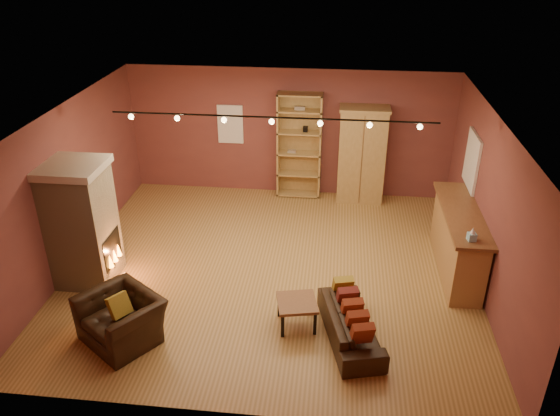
# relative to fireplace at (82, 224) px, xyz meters

# --- Properties ---
(floor) EXTENTS (7.00, 7.00, 0.00)m
(floor) POSITION_rel_fireplace_xyz_m (3.04, 0.60, -1.06)
(floor) COLOR olive
(floor) RESTS_ON ground
(ceiling) EXTENTS (7.00, 7.00, 0.00)m
(ceiling) POSITION_rel_fireplace_xyz_m (3.04, 0.60, 1.74)
(ceiling) COLOR #57361B
(ceiling) RESTS_ON back_wall
(back_wall) EXTENTS (7.00, 0.02, 2.80)m
(back_wall) POSITION_rel_fireplace_xyz_m (3.04, 3.85, 0.34)
(back_wall) COLOR brown
(back_wall) RESTS_ON floor
(left_wall) EXTENTS (0.02, 6.50, 2.80)m
(left_wall) POSITION_rel_fireplace_xyz_m (-0.46, 0.60, 0.34)
(left_wall) COLOR brown
(left_wall) RESTS_ON floor
(right_wall) EXTENTS (0.02, 6.50, 2.80)m
(right_wall) POSITION_rel_fireplace_xyz_m (6.54, 0.60, 0.34)
(right_wall) COLOR brown
(right_wall) RESTS_ON floor
(fireplace) EXTENTS (1.01, 0.98, 2.12)m
(fireplace) POSITION_rel_fireplace_xyz_m (0.00, 0.00, 0.00)
(fireplace) COLOR tan
(fireplace) RESTS_ON floor
(back_window) EXTENTS (0.56, 0.04, 0.86)m
(back_window) POSITION_rel_fireplace_xyz_m (1.74, 3.83, 0.49)
(back_window) COLOR white
(back_window) RESTS_ON back_wall
(bookcase) EXTENTS (0.95, 0.37, 2.33)m
(bookcase) POSITION_rel_fireplace_xyz_m (3.27, 3.73, 0.12)
(bookcase) COLOR tan
(bookcase) RESTS_ON floor
(armoire) EXTENTS (1.04, 0.59, 2.11)m
(armoire) POSITION_rel_fireplace_xyz_m (4.62, 3.58, 0.00)
(armoire) COLOR tan
(armoire) RESTS_ON floor
(bar_counter) EXTENTS (0.64, 2.39, 1.14)m
(bar_counter) POSITION_rel_fireplace_xyz_m (6.24, 0.96, -0.48)
(bar_counter) COLOR tan
(bar_counter) RESTS_ON floor
(tissue_box) EXTENTS (0.15, 0.15, 0.23)m
(tissue_box) POSITION_rel_fireplace_xyz_m (6.19, 0.01, 0.17)
(tissue_box) COLOR #8CC7E0
(tissue_box) RESTS_ON bar_counter
(right_window) EXTENTS (0.05, 0.90, 1.00)m
(right_window) POSITION_rel_fireplace_xyz_m (6.51, 2.00, 0.59)
(right_window) COLOR white
(right_window) RESTS_ON right_wall
(loveseat) EXTENTS (0.88, 1.72, 0.72)m
(loveseat) POSITION_rel_fireplace_xyz_m (4.42, -1.07, -0.71)
(loveseat) COLOR black
(loveseat) RESTS_ON floor
(armchair) EXTENTS (1.29, 1.21, 0.95)m
(armchair) POSITION_rel_fireplace_xyz_m (1.12, -1.45, -0.58)
(armchair) COLOR black
(armchair) RESTS_ON floor
(coffee_table) EXTENTS (0.68, 0.68, 0.44)m
(coffee_table) POSITION_rel_fireplace_xyz_m (3.61, -0.86, -0.69)
(coffee_table) COLOR brown
(coffee_table) RESTS_ON floor
(track_rail) EXTENTS (5.20, 0.09, 0.13)m
(track_rail) POSITION_rel_fireplace_xyz_m (3.04, 0.80, 1.62)
(track_rail) COLOR black
(track_rail) RESTS_ON ceiling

